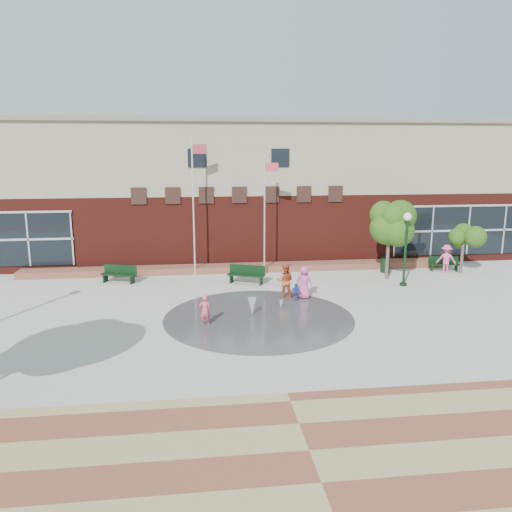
{
  "coord_description": "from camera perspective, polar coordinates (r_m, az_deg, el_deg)",
  "views": [
    {
      "loc": [
        -2.64,
        -17.84,
        7.36
      ],
      "look_at": [
        0.0,
        4.0,
        2.6
      ],
      "focal_mm": 35.0,
      "sensor_mm": 36.0,
      "label": 1
    }
  ],
  "objects": [
    {
      "name": "ground",
      "position": [
        19.48,
        1.43,
        -10.0
      ],
      "size": [
        120.0,
        120.0,
        0.0
      ],
      "primitive_type": "plane",
      "color": "#666056",
      "rests_on": "ground"
    },
    {
      "name": "plaza_concrete",
      "position": [
        23.19,
        0.0,
        -6.28
      ],
      "size": [
        46.0,
        18.0,
        0.01
      ],
      "primitive_type": "cube",
      "color": "#A8A8A0",
      "rests_on": "ground"
    },
    {
      "name": "paver_band",
      "position": [
        13.36,
        6.09,
        -21.27
      ],
      "size": [
        46.0,
        6.0,
        0.01
      ],
      "primitive_type": "cube",
      "color": "brown",
      "rests_on": "ground"
    },
    {
      "name": "splash_pad",
      "position": [
        22.26,
        0.31,
        -7.09
      ],
      "size": [
        8.4,
        8.4,
        0.01
      ],
      "primitive_type": "cylinder",
      "color": "#383A3D",
      "rests_on": "ground"
    },
    {
      "name": "library_building",
      "position": [
        35.52,
        -2.64,
        7.81
      ],
      "size": [
        44.4,
        10.4,
        9.2
      ],
      "color": "#521812",
      "rests_on": "ground"
    },
    {
      "name": "flower_bed",
      "position": [
        30.46,
        -1.72,
        -1.78
      ],
      "size": [
        26.0,
        1.2,
        0.4
      ],
      "primitive_type": "cube",
      "color": "#AA223E",
      "rests_on": "ground"
    },
    {
      "name": "flagpole_left",
      "position": [
        29.0,
        -7.1,
        6.39
      ],
      "size": [
        0.91,
        0.33,
        8.03
      ],
      "rotation": [
        0.0,
        0.0,
        0.29
      ],
      "color": "white",
      "rests_on": "ground"
    },
    {
      "name": "flagpole_right",
      "position": [
        28.88,
        1.07,
        5.3
      ],
      "size": [
        0.82,
        0.32,
        6.96
      ],
      "rotation": [
        0.0,
        0.0,
        -0.31
      ],
      "color": "white",
      "rests_on": "ground"
    },
    {
      "name": "lamp_right",
      "position": [
        27.9,
        16.77,
        1.66
      ],
      "size": [
        0.43,
        0.43,
        4.03
      ],
      "color": "black",
      "rests_on": "ground"
    },
    {
      "name": "bench_left",
      "position": [
        28.84,
        -15.4,
        -2.37
      ],
      "size": [
        2.03,
        1.17,
        0.99
      ],
      "rotation": [
        0.0,
        0.0,
        -0.34
      ],
      "color": "black",
      "rests_on": "ground"
    },
    {
      "name": "bench_mid",
      "position": [
        27.61,
        -1.12,
        -2.54
      ],
      "size": [
        2.12,
        1.3,
        1.03
      ],
      "rotation": [
        0.0,
        0.0,
        -0.38
      ],
      "color": "black",
      "rests_on": "ground"
    },
    {
      "name": "bench_right",
      "position": [
        32.52,
        20.67,
        -1.15
      ],
      "size": [
        1.85,
        0.81,
        0.9
      ],
      "rotation": [
        0.0,
        0.0,
        -0.18
      ],
      "color": "black",
      "rests_on": "ground"
    },
    {
      "name": "trash_can",
      "position": [
        31.05,
        14.56,
        -0.95
      ],
      "size": [
        0.6,
        0.6,
        0.98
      ],
      "color": "black",
      "rests_on": "ground"
    },
    {
      "name": "tree_mid",
      "position": [
        29.06,
        15.01,
        3.75
      ],
      "size": [
        2.68,
        2.68,
        4.52
      ],
      "color": "#48362F",
      "rests_on": "ground"
    },
    {
      "name": "tree_small_right",
      "position": [
        31.93,
        22.67,
        2.21
      ],
      "size": [
        1.87,
        1.87,
        3.2
      ],
      "color": "#48362F",
      "rests_on": "ground"
    },
    {
      "name": "water_jet_a",
      "position": [
        22.57,
        -0.44,
        -6.82
      ],
      "size": [
        0.4,
        0.4,
        0.78
      ],
      "primitive_type": "cone",
      "rotation": [
        3.14,
        0.0,
        0.0
      ],
      "color": "white",
      "rests_on": "ground"
    },
    {
      "name": "water_jet_b",
      "position": [
        23.46,
        2.87,
        -6.09
      ],
      "size": [
        0.18,
        0.18,
        0.39
      ],
      "primitive_type": "cone",
      "rotation": [
        3.14,
        0.0,
        0.0
      ],
      "color": "white",
      "rests_on": "ground"
    },
    {
      "name": "child_splash",
      "position": [
        21.26,
        -5.84,
        -6.21
      ],
      "size": [
        0.49,
        0.33,
        1.33
      ],
      "primitive_type": "imported",
      "rotation": [
        0.0,
        0.0,
        3.16
      ],
      "color": "#D14D64",
      "rests_on": "ground"
    },
    {
      "name": "adult_red",
      "position": [
        24.98,
        3.35,
        -2.85
      ],
      "size": [
        0.98,
        0.84,
        1.76
      ],
      "primitive_type": "imported",
      "rotation": [
        0.0,
        0.0,
        2.91
      ],
      "color": "#C04A27",
      "rests_on": "ground"
    },
    {
      "name": "adult_pink",
      "position": [
        24.92,
        5.54,
        -3.02
      ],
      "size": [
        0.96,
        0.81,
        1.68
      ],
      "primitive_type": "imported",
      "rotation": [
        0.0,
        0.0,
        2.74
      ],
      "color": "#CB4B95",
      "rests_on": "ground"
    },
    {
      "name": "child_blue",
      "position": [
        24.56,
        4.59,
        -4.17
      ],
      "size": [
        0.54,
        0.51,
        0.9
      ],
      "primitive_type": "imported",
      "rotation": [
        0.0,
        0.0,
        2.43
      ],
      "color": "#1E3BAD",
      "rests_on": "ground"
    },
    {
      "name": "person_bench",
      "position": [
        31.94,
        20.91,
        -0.32
      ],
      "size": [
        1.29,
        1.03,
        1.74
      ],
      "primitive_type": "imported",
      "rotation": [
        0.0,
        0.0,
        2.75
      ],
      "color": "#E15687",
      "rests_on": "ground"
    }
  ]
}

